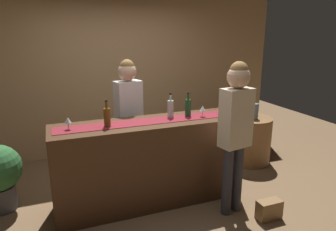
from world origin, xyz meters
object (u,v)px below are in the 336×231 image
object	(u,v)px
wine_bottle_green	(188,107)
round_side_table	(249,140)
wine_glass_mid_counter	(68,120)
bartender	(129,109)
vase_on_side_table	(254,111)
wine_glass_near_customer	(203,109)
wine_bottle_amber	(107,117)
customer_sipping	(236,122)
wine_bottle_clear	(171,108)
handbag	(269,210)

from	to	relation	value
wine_bottle_green	round_side_table	size ratio (longest dim) A/B	0.41
wine_glass_mid_counter	bartender	world-z (taller)	bartender
wine_bottle_green	vase_on_side_table	size ratio (longest dim) A/B	1.26
wine_glass_near_customer	round_side_table	distance (m)	1.55
bartender	vase_on_side_table	world-z (taller)	bartender
wine_bottle_amber	wine_glass_mid_counter	distance (m)	0.41
wine_glass_near_customer	vase_on_side_table	bearing A→B (deg)	25.32
wine_glass_mid_counter	customer_sipping	xyz separation A→B (m)	(1.71, -0.58, -0.04)
customer_sipping	vase_on_side_table	distance (m)	1.54
vase_on_side_table	wine_bottle_clear	bearing A→B (deg)	-164.39
wine_glass_near_customer	bartender	bearing A→B (deg)	141.10
wine_bottle_clear	round_side_table	bearing A→B (deg)	17.84
wine_glass_near_customer	bartender	size ratio (longest dim) A/B	0.08
wine_glass_mid_counter	vase_on_side_table	size ratio (longest dim) A/B	0.60
bartender	handbag	xyz separation A→B (m)	(1.23, -1.43, -0.95)
wine_glass_near_customer	customer_sipping	bearing A→B (deg)	-75.64
wine_glass_mid_counter	round_side_table	xyz separation A→B (m)	(2.76, 0.58, -0.77)
wine_bottle_amber	wine_glass_near_customer	bearing A→B (deg)	-0.59
bartender	vase_on_side_table	xyz separation A→B (m)	(1.97, -0.06, -0.20)
customer_sipping	round_side_table	distance (m)	1.72
vase_on_side_table	handbag	size ratio (longest dim) A/B	0.86
wine_bottle_amber	bartender	size ratio (longest dim) A/B	0.18
round_side_table	handbag	bearing A→B (deg)	-117.05
wine_bottle_clear	vase_on_side_table	bearing A→B (deg)	15.61
customer_sipping	handbag	world-z (taller)	customer_sipping
wine_glass_mid_counter	handbag	size ratio (longest dim) A/B	0.51
wine_bottle_clear	wine_bottle_amber	distance (m)	0.80
wine_bottle_clear	round_side_table	size ratio (longest dim) A/B	0.41
wine_bottle_green	wine_glass_mid_counter	bearing A→B (deg)	-178.32
wine_bottle_green	vase_on_side_table	xyz separation A→B (m)	(1.35, 0.47, -0.28)
wine_glass_mid_counter	wine_glass_near_customer	bearing A→B (deg)	-1.90
round_side_table	bartender	bearing A→B (deg)	-179.88
wine_bottle_amber	round_side_table	distance (m)	2.55
wine_bottle_clear	round_side_table	distance (m)	1.81
customer_sipping	wine_bottle_amber	bearing A→B (deg)	147.29
customer_sipping	round_side_table	world-z (taller)	customer_sipping
bartender	round_side_table	bearing A→B (deg)	166.67
wine_bottle_clear	wine_bottle_green	distance (m)	0.22
wine_bottle_clear	wine_bottle_amber	xyz separation A→B (m)	(-0.79, -0.12, 0.00)
round_side_table	handbag	world-z (taller)	round_side_table
wine_bottle_clear	wine_bottle_amber	size ratio (longest dim) A/B	1.00
customer_sipping	round_side_table	size ratio (longest dim) A/B	2.37
wine_bottle_amber	handbag	bearing A→B (deg)	-26.72
wine_bottle_amber	customer_sipping	size ratio (longest dim) A/B	0.17
wine_glass_near_customer	bartender	xyz separation A→B (m)	(-0.78, 0.63, -0.08)
wine_bottle_amber	wine_bottle_green	size ratio (longest dim) A/B	1.00
bartender	wine_bottle_green	bearing A→B (deg)	125.99
wine_glass_near_customer	wine_glass_mid_counter	xyz separation A→B (m)	(-1.57, 0.05, 0.00)
wine_bottle_amber	wine_glass_near_customer	xyz separation A→B (m)	(1.16, -0.01, -0.01)
wine_bottle_green	round_side_table	distance (m)	1.64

